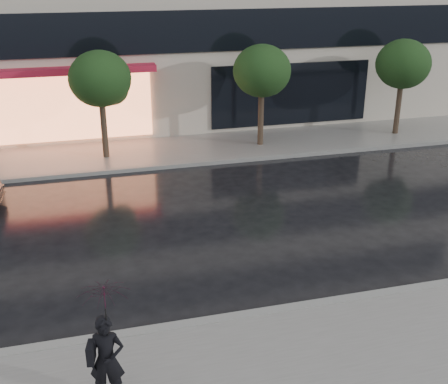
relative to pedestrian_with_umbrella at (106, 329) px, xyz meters
name	(u,v)px	position (x,y,z in m)	size (l,w,h in m)	color
ground	(275,287)	(3.81, 2.70, -1.49)	(120.00, 120.00, 0.00)	black
sidewalk_near	(339,382)	(3.81, -0.55, -1.43)	(60.00, 4.50, 0.12)	slate
sidewalk_far	(185,150)	(3.81, 12.95, -1.43)	(60.00, 3.50, 0.12)	slate
curb_near	(291,309)	(3.81, 1.70, -1.42)	(60.00, 0.25, 0.14)	gray
curb_far	(194,164)	(3.81, 11.20, -1.42)	(60.00, 0.25, 0.14)	gray
tree_mid_west	(102,81)	(0.87, 12.73, 1.43)	(2.20, 2.20, 3.99)	#33261C
tree_mid_east	(263,73)	(6.87, 12.73, 1.43)	(2.20, 2.20, 3.99)	#33261C
tree_far_east	(404,66)	(12.87, 12.73, 1.43)	(2.20, 2.20, 3.99)	#33261C
pedestrian_with_umbrella	(106,329)	(0.00, 0.00, 0.00)	(0.96, 0.97, 2.15)	black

